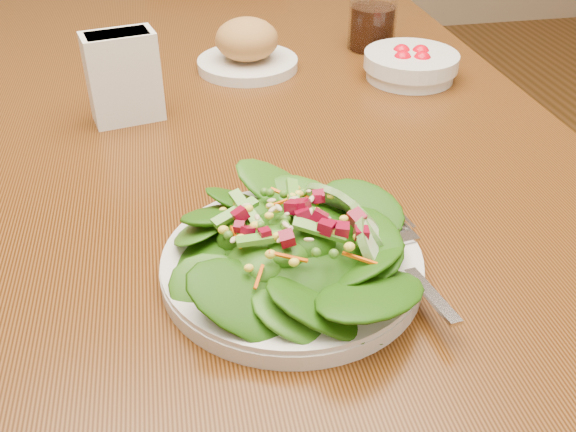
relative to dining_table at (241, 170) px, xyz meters
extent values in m
cube|color=brown|center=(0.00, 0.00, 0.08)|extent=(0.90, 1.40, 0.04)
cylinder|color=#381F09|center=(-0.39, 0.64, -0.29)|extent=(0.07, 0.07, 0.71)
cylinder|color=#381F09|center=(0.39, 0.64, -0.29)|extent=(0.07, 0.07, 0.71)
cube|color=#381F09|center=(0.09, 0.97, -0.26)|extent=(0.45, 0.45, 0.04)
cylinder|color=#381F09|center=(0.28, 1.10, -0.46)|extent=(0.04, 0.04, 0.37)
cylinder|color=#381F09|center=(-0.04, 1.17, -0.46)|extent=(0.04, 0.04, 0.37)
cylinder|color=#381F09|center=(0.21, 0.78, -0.46)|extent=(0.04, 0.04, 0.37)
cylinder|color=#381F09|center=(-0.11, 0.85, -0.46)|extent=(0.04, 0.04, 0.37)
cube|color=#381F09|center=(0.05, 0.80, -0.04)|extent=(0.36, 0.10, 0.41)
cylinder|color=silver|center=(0.00, -0.38, 0.11)|extent=(0.26, 0.26, 0.02)
ellipsoid|color=black|center=(0.00, -0.38, 0.14)|extent=(0.17, 0.17, 0.04)
cube|color=silver|center=(0.11, -0.41, 0.12)|extent=(0.05, 0.18, 0.01)
cylinder|color=silver|center=(0.04, 0.16, 0.11)|extent=(0.17, 0.17, 0.02)
ellipsoid|color=#A17B3C|center=(0.04, 0.16, 0.15)|extent=(0.11, 0.11, 0.07)
cylinder|color=silver|center=(0.29, 0.07, 0.12)|extent=(0.15, 0.15, 0.04)
sphere|color=red|center=(0.31, 0.08, 0.14)|extent=(0.03, 0.03, 0.03)
sphere|color=red|center=(0.28, 0.09, 0.14)|extent=(0.03, 0.03, 0.03)
sphere|color=red|center=(0.27, 0.06, 0.14)|extent=(0.03, 0.03, 0.03)
sphere|color=red|center=(0.30, 0.05, 0.14)|extent=(0.03, 0.03, 0.03)
cylinder|color=silver|center=(0.27, 0.22, 0.18)|extent=(0.09, 0.09, 0.15)
cylinder|color=black|center=(0.27, 0.22, 0.14)|extent=(0.08, 0.08, 0.07)
cube|color=white|center=(-0.16, 0.00, 0.16)|extent=(0.11, 0.07, 0.13)
cube|color=white|center=(-0.16, 0.00, 0.17)|extent=(0.09, 0.06, 0.11)
camera|label=1|loc=(-0.09, -0.87, 0.51)|focal=40.00mm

